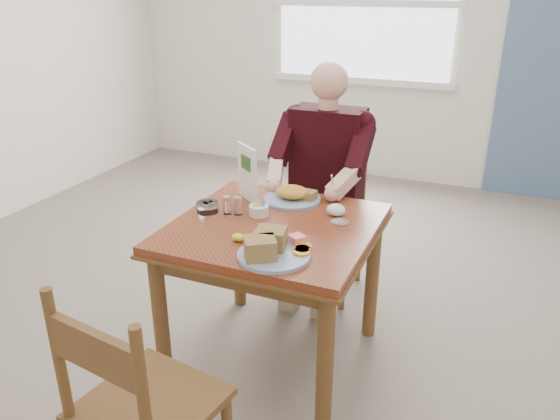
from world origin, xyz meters
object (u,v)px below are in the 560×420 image
at_px(table, 274,245).
at_px(chair_near, 140,410).
at_px(near_plate, 271,248).
at_px(chair_far, 326,215).
at_px(far_plate, 293,195).
at_px(diner, 323,167).

distance_m(table, chair_near, 1.00).
relative_size(table, near_plate, 2.33).
relative_size(chair_far, far_plate, 3.06).
distance_m(diner, near_plate, 1.01).
height_order(chair_far, near_plate, chair_far).
distance_m(chair_near, near_plate, 0.78).
bearing_deg(chair_near, far_plate, 88.59).
relative_size(chair_near, far_plate, 3.06).
height_order(diner, far_plate, diner).
distance_m(chair_near, far_plate, 1.32).
relative_size(table, diner, 0.66).
height_order(diner, near_plate, diner).
bearing_deg(chair_far, table, -90.00).
relative_size(diner, far_plate, 4.46).
bearing_deg(near_plate, diner, 96.61).
bearing_deg(chair_near, table, 86.85).
bearing_deg(table, far_plate, 94.31).
xyz_separation_m(table, near_plate, (0.12, -0.30, 0.15)).
relative_size(chair_near, near_plate, 2.40).
xyz_separation_m(table, chair_near, (-0.05, -0.99, -0.16)).
relative_size(chair_far, diner, 0.69).
relative_size(chair_far, chair_near, 1.00).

